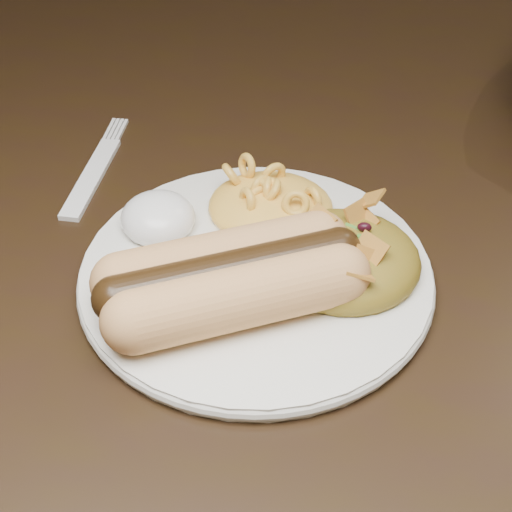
# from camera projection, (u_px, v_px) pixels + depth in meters

# --- Properties ---
(table) EXTENTS (1.60, 0.90, 0.75)m
(table) POSITION_uv_depth(u_px,v_px,m) (259.00, 247.00, 0.67)
(table) COLOR black
(table) RESTS_ON floor
(plate) EXTENTS (0.27, 0.27, 0.01)m
(plate) POSITION_uv_depth(u_px,v_px,m) (256.00, 275.00, 0.50)
(plate) COLOR white
(plate) RESTS_ON table
(hotdog) EXTENTS (0.13, 0.12, 0.04)m
(hotdog) POSITION_uv_depth(u_px,v_px,m) (231.00, 277.00, 0.46)
(hotdog) COLOR #E99F5B
(hotdog) RESTS_ON plate
(mac_and_cheese) EXTENTS (0.10, 0.09, 0.03)m
(mac_and_cheese) POSITION_uv_depth(u_px,v_px,m) (271.00, 192.00, 0.53)
(mac_and_cheese) COLOR #FFDC4C
(mac_and_cheese) RESTS_ON plate
(sour_cream) EXTENTS (0.05, 0.05, 0.03)m
(sour_cream) POSITION_uv_depth(u_px,v_px,m) (157.00, 210.00, 0.51)
(sour_cream) COLOR white
(sour_cream) RESTS_ON plate
(taco_salad) EXTENTS (0.10, 0.09, 0.04)m
(taco_salad) POSITION_uv_depth(u_px,v_px,m) (344.00, 247.00, 0.48)
(taco_salad) COLOR #C16913
(taco_salad) RESTS_ON plate
(fork) EXTENTS (0.02, 0.14, 0.00)m
(fork) POSITION_uv_depth(u_px,v_px,m) (91.00, 178.00, 0.58)
(fork) COLOR white
(fork) RESTS_ON table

